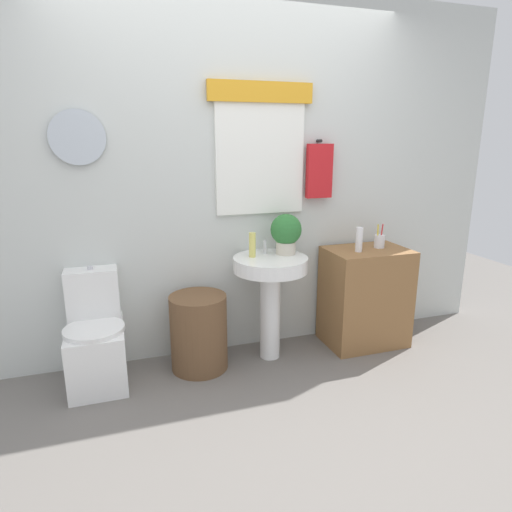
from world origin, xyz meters
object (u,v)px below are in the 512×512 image
at_px(pedestal_sink, 270,282).
at_px(toilet, 96,341).
at_px(laundry_hamper, 199,332).
at_px(lotion_bottle, 359,240).
at_px(potted_plant, 286,232).
at_px(wooden_cabinet, 365,297).
at_px(soap_bottle, 252,245).
at_px(toothbrush_cup, 379,241).

bearing_deg(pedestal_sink, toilet, 178.36).
relative_size(toilet, laundry_hamper, 1.42).
bearing_deg(lotion_bottle, potted_plant, 169.67).
height_order(laundry_hamper, potted_plant, potted_plant).
xyz_separation_m(toilet, wooden_cabinet, (2.02, -0.03, 0.09)).
relative_size(pedestal_sink, lotion_bottle, 4.17).
relative_size(wooden_cabinet, potted_plant, 2.62).
bearing_deg(potted_plant, lotion_bottle, -10.33).
xyz_separation_m(toilet, soap_bottle, (1.10, 0.02, 0.57)).
relative_size(toilet, soap_bottle, 4.37).
bearing_deg(toilet, laundry_hamper, -2.93).
bearing_deg(toilet, potted_plant, 1.06).
bearing_deg(pedestal_sink, potted_plant, 23.20).
bearing_deg(potted_plant, pedestal_sink, -156.80).
xyz_separation_m(laundry_hamper, pedestal_sink, (0.53, -0.00, 0.32)).
bearing_deg(laundry_hamper, wooden_cabinet, 0.00).
bearing_deg(toothbrush_cup, toilet, 179.60).
bearing_deg(laundry_hamper, toothbrush_cup, 0.80).
xyz_separation_m(wooden_cabinet, toothbrush_cup, (0.11, 0.02, 0.44)).
height_order(toilet, potted_plant, potted_plant).
bearing_deg(toothbrush_cup, laundry_hamper, -179.20).
xyz_separation_m(potted_plant, lotion_bottle, (0.55, -0.10, -0.07)).
distance_m(wooden_cabinet, lotion_bottle, 0.49).
height_order(toilet, pedestal_sink, pedestal_sink).
bearing_deg(soap_bottle, laundry_hamper, -173.12).
relative_size(toilet, potted_plant, 2.62).
height_order(toilet, wooden_cabinet, same).
distance_m(laundry_hamper, soap_bottle, 0.72).
bearing_deg(potted_plant, wooden_cabinet, -5.22).
bearing_deg(toilet, soap_bottle, 0.79).
relative_size(wooden_cabinet, toothbrush_cup, 4.18).
height_order(wooden_cabinet, soap_bottle, soap_bottle).
distance_m(soap_bottle, toothbrush_cup, 1.03).
xyz_separation_m(toilet, laundry_hamper, (0.68, -0.03, -0.02)).
bearing_deg(laundry_hamper, toilet, 177.07).
xyz_separation_m(pedestal_sink, soap_bottle, (-0.12, 0.05, 0.27)).
xyz_separation_m(toilet, pedestal_sink, (1.22, -0.03, 0.30)).
xyz_separation_m(toilet, lotion_bottle, (1.91, -0.07, 0.57)).
bearing_deg(wooden_cabinet, potted_plant, 174.78).
bearing_deg(potted_plant, toilet, -178.94).
relative_size(soap_bottle, toothbrush_cup, 0.95).
height_order(lotion_bottle, toothbrush_cup, same).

